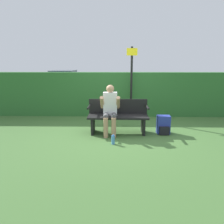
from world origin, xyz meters
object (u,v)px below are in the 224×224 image
(park_bench, at_px, (118,116))
(backpack, at_px, (163,125))
(water_bottle, at_px, (113,140))
(person_seated, at_px, (110,108))
(signpost, at_px, (131,79))
(parked_car, at_px, (64,80))

(park_bench, relative_size, backpack, 3.30)
(park_bench, xyz_separation_m, water_bottle, (-0.11, -0.85, -0.33))
(person_seated, bearing_deg, water_bottle, -83.20)
(signpost, relative_size, parked_car, 0.57)
(parked_car, bearing_deg, person_seated, -158.03)
(backpack, relative_size, water_bottle, 2.12)
(park_bench, xyz_separation_m, signpost, (0.42, 1.50, 0.82))
(backpack, xyz_separation_m, signpost, (-0.73, 1.57, 1.03))
(water_bottle, relative_size, parked_car, 0.06)
(signpost, bearing_deg, park_bench, -105.80)
(person_seated, bearing_deg, backpack, 1.81)
(park_bench, bearing_deg, parked_car, 110.96)
(park_bench, height_order, backpack, park_bench)
(park_bench, height_order, parked_car, parked_car)
(park_bench, bearing_deg, signpost, 74.20)
(parked_car, bearing_deg, signpost, -150.93)
(person_seated, relative_size, water_bottle, 5.66)
(person_seated, height_order, signpost, signpost)
(backpack, height_order, water_bottle, backpack)
(backpack, distance_m, signpost, 2.01)
(person_seated, relative_size, parked_car, 0.32)
(water_bottle, distance_m, signpost, 2.66)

